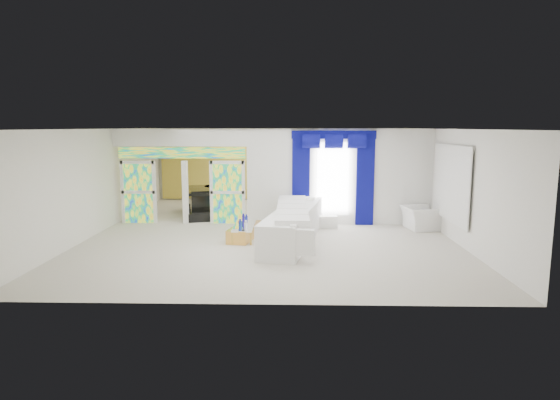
{
  "coord_description": "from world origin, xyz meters",
  "views": [
    {
      "loc": [
        0.63,
        -13.86,
        3.06
      ],
      "look_at": [
        0.3,
        -1.2,
        1.1
      ],
      "focal_mm": 30.44,
      "sensor_mm": 36.0,
      "label": 1
    }
  ],
  "objects_px": {
    "white_sofa": "(293,226)",
    "grand_piano": "(209,200)",
    "armchair": "(420,218)",
    "console_table": "(319,222)",
    "coffee_table": "(245,232)"
  },
  "relations": [
    {
      "from": "white_sofa",
      "to": "grand_piano",
      "type": "bearing_deg",
      "value": 136.65
    },
    {
      "from": "grand_piano",
      "to": "armchair",
      "type": "bearing_deg",
      "value": -37.23
    },
    {
      "from": "white_sofa",
      "to": "console_table",
      "type": "relative_size",
      "value": 4.09
    },
    {
      "from": "armchair",
      "to": "grand_piano",
      "type": "distance_m",
      "value": 7.31
    },
    {
      "from": "white_sofa",
      "to": "grand_piano",
      "type": "relative_size",
      "value": 2.46
    },
    {
      "from": "coffee_table",
      "to": "armchair",
      "type": "distance_m",
      "value": 5.34
    },
    {
      "from": "white_sofa",
      "to": "grand_piano",
      "type": "xyz_separation_m",
      "value": [
        -3.02,
        4.21,
        0.03
      ]
    },
    {
      "from": "white_sofa",
      "to": "armchair",
      "type": "xyz_separation_m",
      "value": [
        3.82,
        1.63,
        -0.08
      ]
    },
    {
      "from": "white_sofa",
      "to": "coffee_table",
      "type": "height_order",
      "value": "white_sofa"
    },
    {
      "from": "coffee_table",
      "to": "console_table",
      "type": "height_order",
      "value": "coffee_table"
    },
    {
      "from": "console_table",
      "to": "armchair",
      "type": "xyz_separation_m",
      "value": [
        3.01,
        -0.14,
        0.16
      ]
    },
    {
      "from": "coffee_table",
      "to": "armchair",
      "type": "relative_size",
      "value": 1.55
    },
    {
      "from": "armchair",
      "to": "grand_piano",
      "type": "xyz_separation_m",
      "value": [
        -6.84,
        2.58,
        0.11
      ]
    },
    {
      "from": "grand_piano",
      "to": "white_sofa",
      "type": "bearing_deg",
      "value": -70.95
    },
    {
      "from": "coffee_table",
      "to": "console_table",
      "type": "relative_size",
      "value": 1.51
    }
  ]
}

